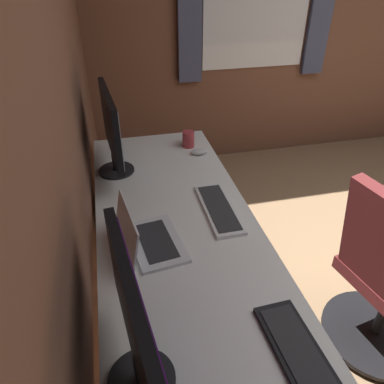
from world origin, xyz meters
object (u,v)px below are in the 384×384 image
at_px(mouse_main, 199,152).
at_px(coffee_mug, 188,139).
at_px(keyboard_main, 219,209).
at_px(drawer_pedestal, 163,238).
at_px(keyboard_spare, 302,359).
at_px(laptop_leftmost, 145,237).
at_px(monitor_secondary, 136,327).
at_px(monitor_primary, 112,128).

distance_m(mouse_main, coffee_mug, 0.13).
relative_size(keyboard_main, coffee_mug, 3.62).
xyz_separation_m(drawer_pedestal, mouse_main, (0.29, -0.29, 0.40)).
bearing_deg(keyboard_main, keyboard_spare, -178.22).
bearing_deg(laptop_leftmost, keyboard_main, -65.10).
relative_size(drawer_pedestal, coffee_mug, 5.99).
relative_size(drawer_pedestal, monitor_secondary, 1.21).
xyz_separation_m(keyboard_main, coffee_mug, (0.71, -0.01, 0.04)).
bearing_deg(monitor_secondary, mouse_main, -20.69).
height_order(drawer_pedestal, coffee_mug, coffee_mug).
bearing_deg(monitor_secondary, monitor_primary, -0.07).
height_order(monitor_primary, keyboard_spare, monitor_primary).
relative_size(laptop_leftmost, coffee_mug, 3.07).
xyz_separation_m(keyboard_spare, mouse_main, (1.39, -0.03, 0.01)).
distance_m(monitor_secondary, laptop_leftmost, 0.62).
bearing_deg(mouse_main, keyboard_main, 175.12).
height_order(laptop_leftmost, mouse_main, laptop_leftmost).
bearing_deg(coffee_mug, monitor_secondary, 162.35).
height_order(keyboard_main, coffee_mug, coffee_mug).
bearing_deg(mouse_main, monitor_secondary, 159.31).
distance_m(laptop_leftmost, mouse_main, 0.88).
bearing_deg(drawer_pedestal, monitor_secondary, 168.46).
bearing_deg(monitor_primary, coffee_mug, -65.01).
bearing_deg(monitor_primary, mouse_main, -79.27).
xyz_separation_m(drawer_pedestal, keyboard_main, (-0.30, -0.24, 0.39)).
bearing_deg(mouse_main, laptop_leftmost, 150.74).
bearing_deg(monitor_primary, keyboard_spare, -159.65).
xyz_separation_m(monitor_primary, keyboard_main, (-0.49, -0.46, -0.25)).
bearing_deg(keyboard_spare, mouse_main, -1.04).
bearing_deg(drawer_pedestal, monitor_primary, 48.48).
distance_m(laptop_leftmost, keyboard_spare, 0.75).
relative_size(laptop_leftmost, keyboard_spare, 0.84).
height_order(monitor_primary, laptop_leftmost, monitor_primary).
bearing_deg(keyboard_main, drawer_pedestal, 38.60).
height_order(laptop_leftmost, coffee_mug, laptop_leftmost).
distance_m(keyboard_main, coffee_mug, 0.71).
relative_size(monitor_secondary, mouse_main, 5.54).
bearing_deg(drawer_pedestal, laptop_leftmost, 164.10).
bearing_deg(keyboard_spare, monitor_primary, 20.35).
distance_m(drawer_pedestal, keyboard_main, 0.55).
xyz_separation_m(laptop_leftmost, keyboard_main, (0.18, -0.38, -0.04)).
bearing_deg(coffee_mug, monitor_primary, 114.99).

